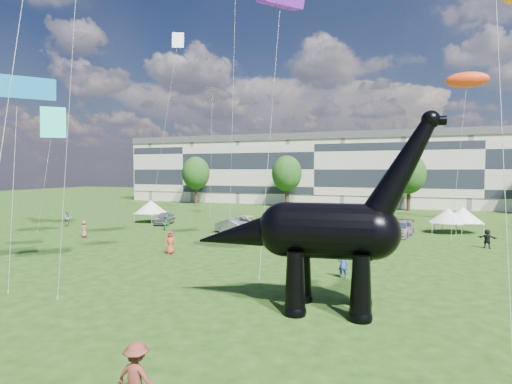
% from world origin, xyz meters
% --- Properties ---
extents(ground, '(220.00, 220.00, 0.00)m').
position_xyz_m(ground, '(0.00, 0.00, 0.00)').
color(ground, '#16330C').
rests_on(ground, ground).
extents(terrace_row, '(78.00, 11.00, 12.00)m').
position_xyz_m(terrace_row, '(-8.00, 62.00, 6.00)').
color(terrace_row, beige).
rests_on(terrace_row, ground).
extents(tree_far_left, '(5.20, 5.20, 9.44)m').
position_xyz_m(tree_far_left, '(-30.00, 53.00, 6.29)').
color(tree_far_left, '#382314').
rests_on(tree_far_left, ground).
extents(tree_mid_left, '(5.20, 5.20, 9.44)m').
position_xyz_m(tree_mid_left, '(-12.00, 53.00, 6.29)').
color(tree_mid_left, '#382314').
rests_on(tree_mid_left, ground).
extents(tree_mid_right, '(5.20, 5.20, 9.44)m').
position_xyz_m(tree_mid_right, '(8.00, 53.00, 6.29)').
color(tree_mid_right, '#382314').
rests_on(tree_mid_right, ground).
extents(dinosaur_sculpture, '(11.45, 3.50, 9.32)m').
position_xyz_m(dinosaur_sculpture, '(5.98, 1.24, 3.52)').
color(dinosaur_sculpture, black).
rests_on(dinosaur_sculpture, ground).
extents(car_silver, '(3.00, 4.63, 1.47)m').
position_xyz_m(car_silver, '(-18.17, 24.83, 0.73)').
color(car_silver, '#AEAEB3').
rests_on(car_silver, ground).
extents(car_grey, '(4.25, 2.09, 1.34)m').
position_xyz_m(car_grey, '(-7.47, 21.39, 0.67)').
color(car_grey, slate).
rests_on(car_grey, ground).
extents(car_white, '(6.17, 3.62, 1.61)m').
position_xyz_m(car_white, '(-6.66, 23.37, 0.81)').
color(car_white, silver).
rests_on(car_white, ground).
extents(car_dark, '(2.76, 5.19, 1.43)m').
position_xyz_m(car_dark, '(8.24, 25.41, 0.72)').
color(car_dark, '#595960').
rests_on(car_dark, ground).
extents(gazebo_near, '(4.02, 4.02, 2.55)m').
position_xyz_m(gazebo_near, '(12.64, 29.53, 1.79)').
color(gazebo_near, silver).
rests_on(gazebo_near, ground).
extents(gazebo_far, '(5.01, 5.01, 2.64)m').
position_xyz_m(gazebo_far, '(14.05, 30.25, 1.85)').
color(gazebo_far, white).
rests_on(gazebo_far, ground).
extents(gazebo_left, '(4.34, 4.34, 2.70)m').
position_xyz_m(gazebo_left, '(-20.78, 25.80, 1.90)').
color(gazebo_left, silver).
rests_on(gazebo_left, ground).
extents(visitors, '(47.99, 46.50, 1.89)m').
position_xyz_m(visitors, '(-3.32, 13.92, 0.86)').
color(visitors, '#307878').
rests_on(visitors, ground).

